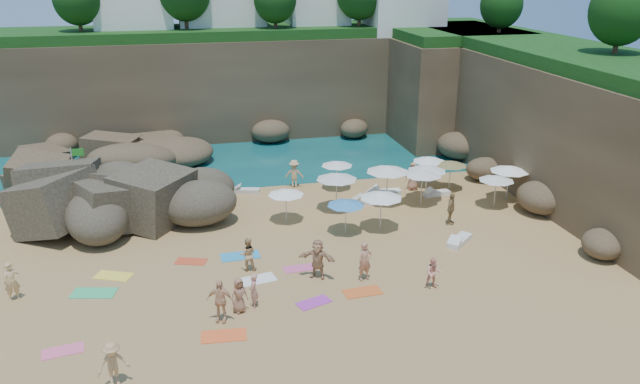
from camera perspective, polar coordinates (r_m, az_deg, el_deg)
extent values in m
plane|color=tan|center=(31.86, -2.28, -5.50)|extent=(120.00, 120.00, 0.00)
plane|color=#0C4751|center=(60.05, -7.81, 6.82)|extent=(120.00, 120.00, 0.00)
cube|color=brown|center=(54.58, -5.35, 9.85)|extent=(44.00, 8.00, 8.00)
cube|color=brown|center=(44.69, 20.31, 6.32)|extent=(8.00, 30.00, 8.00)
cube|color=brown|center=(54.00, 11.62, 9.41)|extent=(10.00, 12.00, 8.00)
cube|color=white|center=(54.33, -16.69, 16.26)|extent=(6.00, 5.00, 5.50)
cube|color=white|center=(55.66, -0.40, 16.89)|extent=(5.00, 5.00, 5.00)
sphere|color=#11380F|center=(50.51, 16.26, 16.10)|extent=(3.15, 3.15, 3.15)
sphere|color=#11380F|center=(41.02, 25.85, 14.68)|extent=(3.60, 3.60, 3.60)
cylinder|color=white|center=(60.54, -25.31, 8.08)|extent=(0.10, 0.10, 6.00)
cylinder|color=white|center=(60.24, -23.91, 8.23)|extent=(0.10, 0.10, 6.00)
cylinder|color=white|center=(59.98, -22.50, 8.38)|extent=(0.10, 0.10, 6.00)
cylinder|color=silver|center=(39.29, -21.51, 1.14)|extent=(0.08, 0.08, 3.80)
cube|color=#278C23|center=(38.77, -21.27, 3.40)|extent=(0.67, 0.05, 0.43)
cylinder|color=silver|center=(35.15, -3.11, -1.33)|extent=(0.05, 0.05, 1.82)
cone|color=white|center=(34.83, -3.14, -0.01)|extent=(2.05, 2.05, 0.31)
cylinder|color=silver|center=(41.30, 9.87, 1.80)|extent=(0.06, 0.06, 1.89)
cone|color=white|center=(41.03, 9.95, 2.99)|extent=(2.12, 2.12, 0.32)
cylinder|color=silver|center=(40.11, 1.55, 1.47)|extent=(0.05, 0.05, 1.80)
cone|color=silver|center=(39.84, 1.56, 2.64)|extent=(2.02, 2.02, 0.31)
cylinder|color=silver|center=(38.03, 9.27, 0.38)|extent=(0.06, 0.06, 2.12)
cone|color=silver|center=(37.70, 9.36, 1.81)|extent=(2.37, 2.37, 0.36)
cylinder|color=silver|center=(39.97, 16.80, 0.72)|extent=(0.06, 0.06, 2.09)
cone|color=white|center=(39.67, 16.95, 2.07)|extent=(2.34, 2.34, 0.36)
cylinder|color=silver|center=(37.81, 6.13, 0.56)|extent=(0.07, 0.07, 2.30)
cone|color=silver|center=(37.46, 6.19, 2.14)|extent=(2.58, 2.58, 0.39)
cylinder|color=silver|center=(40.88, 11.79, 1.44)|extent=(0.05, 0.05, 1.85)
cone|color=red|center=(40.61, 11.88, 2.61)|extent=(2.07, 2.07, 0.32)
cylinder|color=silver|center=(38.74, 9.67, 0.74)|extent=(0.06, 0.06, 2.13)
cone|color=silver|center=(38.41, 9.76, 2.17)|extent=(2.39, 2.39, 0.36)
cylinder|color=silver|center=(38.66, 15.72, 0.00)|extent=(0.05, 0.05, 1.87)
cone|color=silver|center=(38.37, 15.84, 1.25)|extent=(2.10, 2.10, 0.32)
cylinder|color=silver|center=(36.66, 1.52, -0.08)|extent=(0.06, 0.06, 2.18)
cone|color=silver|center=(36.31, 1.53, 1.45)|extent=(2.44, 2.44, 0.37)
cylinder|color=silver|center=(33.63, 2.36, -2.34)|extent=(0.05, 0.05, 1.83)
cone|color=#3880BF|center=(33.30, 2.38, -0.97)|extent=(2.05, 2.05, 0.31)
cylinder|color=silver|center=(34.18, 5.57, -1.82)|extent=(0.06, 0.06, 2.08)
cone|color=white|center=(33.82, 5.62, -0.27)|extent=(2.33, 2.33, 0.35)
cube|color=silver|center=(40.03, -6.76, 0.12)|extent=(1.76, 0.97, 0.26)
cube|color=silver|center=(38.09, 4.46, -0.84)|extent=(1.99, 0.99, 0.30)
cube|color=white|center=(40.00, 10.64, -0.11)|extent=(1.72, 0.74, 0.26)
cube|color=white|center=(39.58, 5.95, -0.05)|extent=(2.04, 0.76, 0.31)
cube|color=silver|center=(38.98, 5.62, -0.37)|extent=(2.07, 1.41, 0.31)
cube|color=silver|center=(33.51, 12.65, -4.37)|extent=(1.85, 1.73, 0.30)
cube|color=#F65F8B|center=(26.27, -22.46, -13.28)|extent=(1.63, 0.99, 0.03)
cube|color=#FF5D28|center=(25.51, -8.79, -12.86)|extent=(1.85, 1.03, 0.03)
cube|color=#FFE843|center=(31.07, -18.36, -7.29)|extent=(1.92, 1.48, 0.03)
cube|color=white|center=(29.32, -5.87, -7.99)|extent=(1.96, 1.23, 0.03)
cube|color=purple|center=(27.39, -0.58, -10.07)|extent=(1.65, 1.20, 0.03)
cube|color=#D24525|center=(31.50, -11.71, -6.23)|extent=(1.67, 1.21, 0.03)
cube|color=#2791D1|center=(31.64, -7.31, -5.81)|extent=(1.96, 1.03, 0.03)
cube|color=#D8548A|center=(30.21, -1.93, -6.99)|extent=(1.51, 0.79, 0.03)
cube|color=orange|center=(28.25, 3.91, -9.10)|extent=(1.75, 0.95, 0.03)
cube|color=#36BE72|center=(29.85, -19.97, -8.67)|extent=(2.09, 1.38, 0.03)
imported|color=tan|center=(30.30, -26.35, -7.36)|extent=(0.75, 0.61, 1.77)
imported|color=tan|center=(29.91, -6.62, -5.68)|extent=(0.87, 0.72, 1.65)
imported|color=tan|center=(40.52, -2.36, 1.69)|extent=(1.28, 0.81, 1.84)
imported|color=olive|center=(35.56, 11.90, -1.51)|extent=(1.00, 1.11, 1.81)
imported|color=tan|center=(40.46, 8.48, 1.44)|extent=(1.02, 0.88, 1.83)
imported|color=#A77F53|center=(37.15, -17.71, -1.06)|extent=(1.77, 1.16, 1.85)
imported|color=tan|center=(26.90, -6.09, -8.94)|extent=(0.50, 0.64, 1.55)
imported|color=tan|center=(23.70, -18.23, -16.02)|extent=(1.55, 1.95, 0.45)
imported|color=#E8B184|center=(26.35, -9.05, -11.16)|extent=(1.66, 2.12, 0.45)
imported|color=#9A674D|center=(26.88, -7.35, -10.43)|extent=(1.26, 1.69, 0.41)
imported|color=tan|center=(29.30, -0.22, -7.38)|extent=(2.46, 2.51, 0.50)
imported|color=#B4785A|center=(29.19, 4.09, -7.61)|extent=(1.06, 1.95, 0.44)
imported|color=#F2A289|center=(28.86, 10.26, -8.14)|extent=(1.06, 1.58, 0.55)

